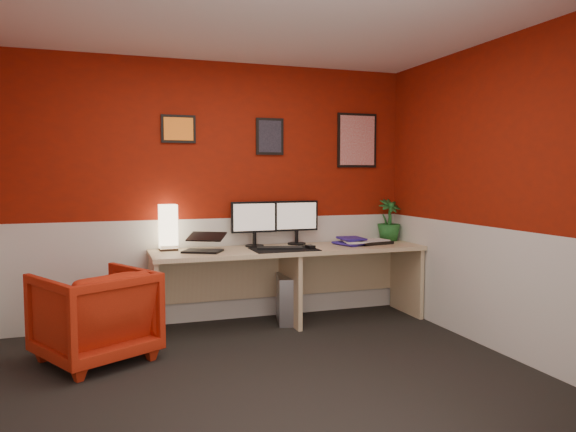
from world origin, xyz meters
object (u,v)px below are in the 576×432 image
object	(u,v)px
desk	(290,286)
potted_plant	(389,220)
shoji_lamp	(168,229)
armchair	(95,315)
pc_tower	(288,299)
zen_tray	(372,242)
laptop	(202,240)
monitor_left	(254,217)
monitor_right	(297,215)

from	to	relation	value
desk	potted_plant	size ratio (longest dim) A/B	5.96
shoji_lamp	armchair	xyz separation A→B (m)	(-0.64, -0.72, -0.58)
desk	pc_tower	bearing A→B (deg)	87.63
desk	shoji_lamp	bearing A→B (deg)	169.36
zen_tray	laptop	bearing A→B (deg)	-178.72
monitor_left	shoji_lamp	bearing A→B (deg)	178.94
shoji_lamp	pc_tower	bearing A→B (deg)	-7.31
desk	monitor_right	size ratio (longest dim) A/B	4.48
shoji_lamp	monitor_left	distance (m)	0.82
laptop	zen_tray	distance (m)	1.72
shoji_lamp	monitor_right	bearing A→B (deg)	0.67
desk	potted_plant	bearing A→B (deg)	9.73
armchair	monitor_left	bearing A→B (deg)	177.13
shoji_lamp	armchair	world-z (taller)	shoji_lamp
monitor_left	pc_tower	xyz separation A→B (m)	(0.30, -0.13, -0.80)
zen_tray	potted_plant	world-z (taller)	potted_plant
shoji_lamp	laptop	bearing A→B (deg)	-40.09
laptop	zen_tray	bearing A→B (deg)	29.75
desk	potted_plant	distance (m)	1.32
monitor_left	armchair	xyz separation A→B (m)	(-1.46, -0.71, -0.67)
desk	laptop	distance (m)	0.96
zen_tray	potted_plant	bearing A→B (deg)	32.58
shoji_lamp	monitor_right	xyz separation A→B (m)	(1.26, 0.01, 0.09)
desk	pc_tower	size ratio (longest dim) A/B	5.78
monitor_right	zen_tray	world-z (taller)	monitor_right
potted_plant	armchair	distance (m)	3.07
desk	armchair	size ratio (longest dim) A/B	3.36
desk	pc_tower	xyz separation A→B (m)	(0.00, 0.07, -0.14)
zen_tray	monitor_right	bearing A→B (deg)	164.21
armchair	desk	bearing A→B (deg)	167.56
zen_tray	armchair	size ratio (longest dim) A/B	0.45
zen_tray	pc_tower	bearing A→B (deg)	176.74
potted_plant	armchair	world-z (taller)	potted_plant
laptop	armchair	distance (m)	1.15
laptop	monitor_right	distance (m)	1.03
shoji_lamp	potted_plant	bearing A→B (deg)	-0.21
laptop	monitor_left	distance (m)	0.61
monitor_left	pc_tower	world-z (taller)	monitor_left
armchair	laptop	bearing A→B (deg)	179.44
monitor_left	zen_tray	size ratio (longest dim) A/B	1.66
desk	potted_plant	world-z (taller)	potted_plant
laptop	pc_tower	xyz separation A→B (m)	(0.84, 0.09, -0.61)
potted_plant	armchair	size ratio (longest dim) A/B	0.56
desk	monitor_right	bearing A→B (deg)	56.80
monitor_left	potted_plant	size ratio (longest dim) A/B	1.33
desk	monitor_right	xyz separation A→B (m)	(0.15, 0.22, 0.66)
shoji_lamp	pc_tower	distance (m)	1.33
monitor_right	potted_plant	xyz separation A→B (m)	(1.02, -0.02, -0.07)
shoji_lamp	armchair	bearing A→B (deg)	-131.59
potted_plant	armchair	xyz separation A→B (m)	(-2.92, -0.71, -0.60)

